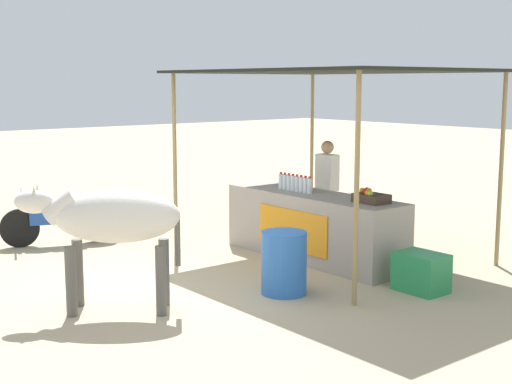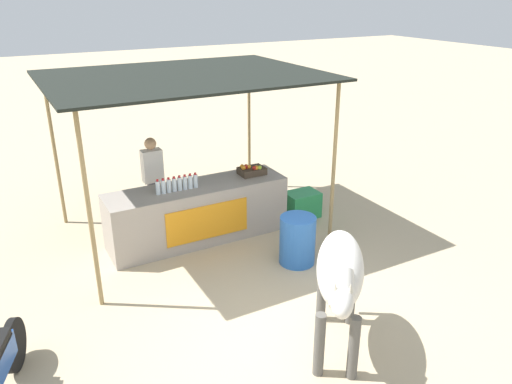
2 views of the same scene
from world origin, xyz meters
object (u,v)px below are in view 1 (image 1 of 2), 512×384
Objects in this scene: fruit_crate at (371,197)px; vendor_behind_counter at (327,192)px; cow at (111,220)px; water_barrel at (284,263)px; stall_counter at (313,226)px; cooler_box at (421,272)px; motorcycle_parked at (58,218)px.

vendor_behind_counter is at bearing 155.36° from fruit_crate.
fruit_crate is 0.26× the size of cow.
fruit_crate is at bearing -24.64° from vendor_behind_counter.
vendor_behind_counter is 2.73m from water_barrel.
vendor_behind_counter reaches higher than water_barrel.
stall_counter is 2.04m from cooler_box.
cooler_box is at bearing 62.54° from cow.
stall_counter is at bearing -56.70° from vendor_behind_counter.
cow is at bearing -110.39° from water_barrel.
water_barrel is at bearing -90.43° from fruit_crate.
cow is (-0.72, -3.43, -0.00)m from fruit_crate.
water_barrel reaches higher than cooler_box.
cow reaches higher than fruit_crate.
cooler_box is (2.02, -0.10, -0.24)m from stall_counter.
motorcycle_parked is at bearing -155.36° from cooler_box.
water_barrel is (1.03, -1.46, -0.10)m from stall_counter.
fruit_crate reaches higher than water_barrel.
water_barrel is (-0.01, -1.51, -0.65)m from fruit_crate.
water_barrel is at bearing -126.05° from cooler_box.
motorcycle_parked is at bearing -142.10° from stall_counter.
cooler_box is 3.78m from cow.
stall_counter is 1.79× the size of cow.
stall_counter is 3.92× the size of water_barrel.
vendor_behind_counter is 4.21m from cow.
cooler_box is (2.52, -0.85, -0.61)m from vendor_behind_counter.
water_barrel is at bearing 69.61° from cow.
cooler_box is at bearing -8.48° from fruit_crate.
stall_counter is 5.00× the size of cooler_box.
cow is 0.97× the size of motorcycle_parked.
cow is at bearing -117.46° from cooler_box.
cooler_box is 0.35× the size of motorcycle_parked.
fruit_crate is 0.58× the size of water_barrel.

